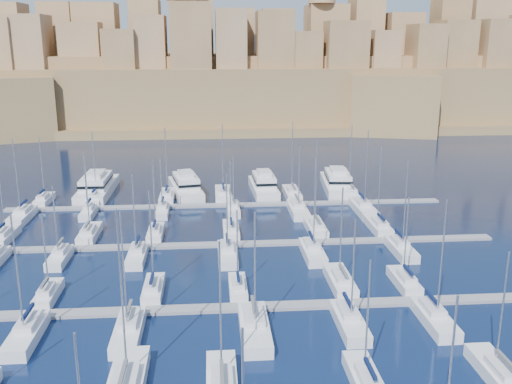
{
  "coord_description": "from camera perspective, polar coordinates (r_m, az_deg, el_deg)",
  "views": [
    {
      "loc": [
        -2.83,
        -74.35,
        31.21
      ],
      "look_at": [
        3.58,
        6.0,
        9.69
      ],
      "focal_mm": 40.0,
      "sensor_mm": 36.0,
      "label": 1
    }
  ],
  "objects": [
    {
      "name": "ground",
      "position": [
        80.69,
        -2.22,
        -7.82
      ],
      "size": [
        600.0,
        600.0,
        0.0
      ],
      "primitive_type": "plane",
      "color": "black",
      "rests_on": "ground"
    },
    {
      "name": "pontoon_mid_near",
      "position": [
        69.7,
        -1.79,
        -11.48
      ],
      "size": [
        84.0,
        2.0,
        0.4
      ],
      "primitive_type": "cube",
      "color": "slate",
      "rests_on": "ground"
    },
    {
      "name": "pontoon_mid_far",
      "position": [
        89.92,
        -2.49,
        -5.24
      ],
      "size": [
        84.0,
        2.0,
        0.4
      ],
      "primitive_type": "cube",
      "color": "slate",
      "rests_on": "ground"
    },
    {
      "name": "pontoon_far",
      "position": [
        110.82,
        -2.92,
        -1.32
      ],
      "size": [
        84.0,
        2.0,
        0.4
      ],
      "primitive_type": "cube",
      "color": "slate",
      "rests_on": "ground"
    },
    {
      "name": "sailboat_2",
      "position": [
        56.28,
        -12.83,
        -18.19
      ],
      "size": [
        3.24,
        10.81,
        17.56
      ],
      "color": "silver",
      "rests_on": "ground"
    },
    {
      "name": "sailboat_3",
      "position": [
        55.14,
        -3.44,
        -18.62
      ],
      "size": [
        2.83,
        9.44,
        14.71
      ],
      "color": "silver",
      "rests_on": "ground"
    },
    {
      "name": "sailboat_4",
      "position": [
        56.47,
        10.91,
        -18.02
      ],
      "size": [
        2.54,
        8.48,
        12.76
      ],
      "color": "silver",
      "rests_on": "ground"
    },
    {
      "name": "sailboat_5",
      "position": [
        61.04,
        23.04,
        -16.32
      ],
      "size": [
        2.66,
        8.88,
        13.05
      ],
      "color": "silver",
      "rests_on": "ground"
    },
    {
      "name": "sailboat_13",
      "position": [
        76.41,
        -20.06,
        -9.55
      ],
      "size": [
        2.22,
        7.41,
        11.28
      ],
      "color": "silver",
      "rests_on": "ground"
    },
    {
      "name": "sailboat_14",
      "position": [
        74.23,
        -10.23,
        -9.55
      ],
      "size": [
        2.4,
        7.99,
        13.76
      ],
      "color": "silver",
      "rests_on": "ground"
    },
    {
      "name": "sailboat_15",
      "position": [
        73.64,
        -1.83,
        -9.53
      ],
      "size": [
        2.22,
        7.39,
        11.17
      ],
      "color": "silver",
      "rests_on": "ground"
    },
    {
      "name": "sailboat_16",
      "position": [
        76.24,
        8.42,
        -8.78
      ],
      "size": [
        2.81,
        9.35,
        13.54
      ],
      "color": "silver",
      "rests_on": "ground"
    },
    {
      "name": "sailboat_17",
      "position": [
        77.92,
        14.61,
        -8.6
      ],
      "size": [
        2.4,
        8.01,
        12.27
      ],
      "color": "silver",
      "rests_on": "ground"
    },
    {
      "name": "sailboat_19",
      "position": [
        67.59,
        -21.98,
        -13.02
      ],
      "size": [
        2.77,
        9.23,
        14.71
      ],
      "color": "silver",
      "rests_on": "ground"
    },
    {
      "name": "sailboat_20",
      "position": [
        65.07,
        -12.63,
        -13.36
      ],
      "size": [
        2.85,
        9.48,
        14.69
      ],
      "color": "silver",
      "rests_on": "ground"
    },
    {
      "name": "sailboat_21",
      "position": [
        64.08,
        -0.16,
        -13.42
      ],
      "size": [
        3.16,
        10.52,
        14.49
      ],
      "color": "silver",
      "rests_on": "ground"
    },
    {
      "name": "sailboat_22",
      "position": [
        66.26,
        9.32,
        -12.65
      ],
      "size": [
        2.75,
        9.18,
        13.23
      ],
      "color": "silver",
      "rests_on": "ground"
    },
    {
      "name": "sailboat_23",
      "position": [
        69.14,
        17.41,
        -11.93
      ],
      "size": [
        2.75,
        9.17,
        15.16
      ],
      "color": "silver",
      "rests_on": "ground"
    },
    {
      "name": "sailboat_24",
      "position": [
        100.39,
        -23.85,
        -4.04
      ],
      "size": [
        2.63,
        8.75,
        15.23
      ],
      "color": "silver",
      "rests_on": "ground"
    },
    {
      "name": "sailboat_25",
      "position": [
        96.87,
        -16.32,
        -4.01
      ],
      "size": [
        2.7,
        8.99,
        13.72
      ],
      "color": "silver",
      "rests_on": "ground"
    },
    {
      "name": "sailboat_26",
      "position": [
        94.8,
        -10.01,
        -4.04
      ],
      "size": [
        2.42,
        8.05,
        13.16
      ],
      "color": "silver",
      "rests_on": "ground"
    },
    {
      "name": "sailboat_27",
      "position": [
        94.64,
        -2.51,
        -3.86
      ],
      "size": [
        2.58,
        8.61,
        12.64
      ],
      "color": "silver",
      "rests_on": "ground"
    },
    {
      "name": "sailboat_28",
      "position": [
        96.52,
        5.97,
        -3.52
      ],
      "size": [
        2.83,
        9.44,
        15.8
      ],
      "color": "silver",
      "rests_on": "ground"
    },
    {
      "name": "sailboat_29",
      "position": [
        98.93,
        12.13,
        -3.33
      ],
      "size": [
        2.77,
        9.24,
        14.63
      ],
      "color": "silver",
      "rests_on": "ground"
    },
    {
      "name": "sailboat_31",
      "position": [
        88.01,
        -19.04,
        -6.19
      ],
      "size": [
        2.38,
        7.94,
        11.74
      ],
      "color": "silver",
      "rests_on": "ground"
    },
    {
      "name": "sailboat_32",
      "position": [
        85.62,
        -11.81,
        -6.24
      ],
      "size": [
        2.54,
        8.47,
        13.47
      ],
      "color": "silver",
      "rests_on": "ground"
    },
    {
      "name": "sailboat_33",
      "position": [
        84.55,
        -2.87,
        -6.2
      ],
      "size": [
        2.78,
        9.26,
        13.36
      ],
      "color": "silver",
      "rests_on": "ground"
    },
    {
      "name": "sailboat_34",
      "position": [
        85.71,
        5.68,
        -5.94
      ],
      "size": [
        2.84,
        9.46,
        15.4
      ],
      "color": "silver",
      "rests_on": "ground"
    },
    {
      "name": "sailboat_35",
      "position": [
        89.23,
        14.3,
        -5.5
      ],
      "size": [
        2.71,
        9.04,
        14.85
      ],
      "color": "silver",
      "rests_on": "ground"
    },
    {
      "name": "sailboat_36",
      "position": [
        120.04,
        -20.43,
        -0.72
      ],
      "size": [
        2.41,
        8.05,
        13.47
      ],
      "color": "silver",
      "rests_on": "ground"
    },
    {
      "name": "sailboat_37",
      "position": [
        118.13,
        -15.7,
        -0.57
      ],
      "size": [
        2.71,
        9.04,
        14.17
      ],
      "color": "silver",
      "rests_on": "ground"
    },
    {
      "name": "sailboat_38",
      "position": [
        116.33,
        -8.86,
        -0.41
      ],
      "size": [
        2.8,
        9.33,
        14.82
      ],
      "color": "silver",
      "rests_on": "ground"
    },
    {
      "name": "sailboat_39",
      "position": [
        116.64,
        -3.3,
        -0.21
      ],
      "size": [
        3.21,
        10.69,
        15.19
      ],
      "color": "silver",
      "rests_on": "ground"
    },
    {
      "name": "sailboat_40",
      "position": [
        117.39,
        3.62,
        -0.11
      ],
      "size": [
        2.97,
        9.9,
        15.67
      ],
      "color": "silver",
      "rests_on": "ground"
    },
    {
      "name": "sailboat_41",
      "position": [
        119.09,
        9.37,
        -0.08
      ],
      "size": [
        2.6,
        8.68,
        15.07
      ],
      "color": "silver",
      "rests_on": "ground"
    },
    {
      "name": "sailboat_42",
      "position": [
        110.44,
        -22.36,
        -2.22
      ],
      "size": [
        2.97,
        9.89,
        15.22
      ],
      "color": "silver",
      "rests_on": "ground"
    },
    {
      "name": "sailboat_43",
      "position": [
        108.66,
        -16.4,
        -1.98
      ],
      "size": [
        2.19,
        7.29,
        12.39
      ],
      "color": "silver",
      "rests_on": "ground"
    },
    {
      "name": "sailboat_44",
      "position": [
        106.58,
        -9.32,
        -1.89
      ],
      "size": [
        2.25,
        7.5,
        11.06
      ],
      "color": "silver",
      "rests_on": "ground"
    },
    {
      "name": "sailboat_45",
      "position": [
        106.15,
        -2.27,
        -1.76
      ],
      "size": [
        2.31,
        7.71,
        11.24
      ],
      "color": "silver",
      "rests_on": "ground"
    },
    {
      "name": "sailboat_46",
      "position": [
        106.14,
        4.21,
        -1.77
      ],
      "size": [
        3.03,
        10.1,
        13.22
      ],
      "color": "silver",
      "rests_on": "ground"
    },
    {
      "name": "sailboat_47",
      "position": [
        108.43,
        10.7,
        -1.62
      ],
      "size": [
        3.18,
        10.6,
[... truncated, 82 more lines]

